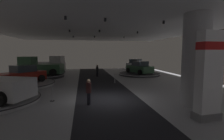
{
  "coord_description": "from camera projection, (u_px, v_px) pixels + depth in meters",
  "views": [
    {
      "loc": [
        -1.7,
        -11.17,
        3.21
      ],
      "look_at": [
        1.28,
        5.8,
        1.4
      ],
      "focal_mm": 26.96,
      "sensor_mm": 36.0,
      "label": 1
    }
  ],
  "objects": [
    {
      "name": "ground",
      "position": [
        108.0,
        100.0,
        11.57
      ],
      "size": [
        24.0,
        44.0,
        0.06
      ],
      "color": "#B2B2B7"
    },
    {
      "name": "ceiling_with_spotlights",
      "position": [
        108.0,
        16.0,
        10.99
      ],
      "size": [
        24.0,
        44.0,
        0.39
      ],
      "color": "silver"
    },
    {
      "name": "column_right",
      "position": [
        196.0,
        60.0,
        10.03
      ],
      "size": [
        1.58,
        1.58,
        5.5
      ],
      "color": "#ADADB2",
      "rests_on": "ground"
    },
    {
      "name": "brand_sign_pylon",
      "position": [
        209.0,
        75.0,
        7.87
      ],
      "size": [
        1.32,
        0.76,
        4.2
      ],
      "color": "slate",
      "rests_on": "ground"
    },
    {
      "name": "display_platform_far_left",
      "position": [
        42.0,
        76.0,
        21.72
      ],
      "size": [
        5.68,
        5.68,
        0.37
      ],
      "color": "#333338",
      "rests_on": "ground"
    },
    {
      "name": "pickup_truck_far_left",
      "position": [
        39.0,
        67.0,
        21.61
      ],
      "size": [
        5.57,
        3.35,
        2.3
      ],
      "color": "#2D5638",
      "rests_on": "display_platform_far_left"
    },
    {
      "name": "display_platform_deep_right",
      "position": [
        136.0,
        70.0,
        29.63
      ],
      "size": [
        4.64,
        4.64,
        0.34
      ],
      "color": "silver",
      "rests_on": "ground"
    },
    {
      "name": "display_car_deep_right",
      "position": [
        136.0,
        64.0,
        29.51
      ],
      "size": [
        4.16,
        4.32,
        1.71
      ],
      "color": "silver",
      "rests_on": "display_platform_deep_right"
    },
    {
      "name": "display_platform_far_right",
      "position": [
        139.0,
        74.0,
        23.96
      ],
      "size": [
        5.89,
        5.89,
        0.27
      ],
      "color": "#333338",
      "rests_on": "ground"
    },
    {
      "name": "display_car_far_right",
      "position": [
        140.0,
        68.0,
        23.84
      ],
      "size": [
        3.18,
        4.55,
        1.71
      ],
      "color": "#2D5638",
      "rests_on": "display_platform_far_right"
    },
    {
      "name": "display_platform_mid_left",
      "position": [
        23.0,
        84.0,
        16.33
      ],
      "size": [
        6.0,
        6.0,
        0.27
      ],
      "color": "#B7B7BC",
      "rests_on": "ground"
    },
    {
      "name": "display_car_mid_left",
      "position": [
        22.0,
        75.0,
        16.26
      ],
      "size": [
        4.16,
        4.31,
        1.71
      ],
      "color": "maroon",
      "rests_on": "display_platform_mid_left"
    },
    {
      "name": "display_platform_deep_left",
      "position": [
        47.0,
        71.0,
        26.74
      ],
      "size": [
        5.68,
        5.68,
        0.35
      ],
      "color": "#333338",
      "rests_on": "ground"
    },
    {
      "name": "pickup_truck_deep_left",
      "position": [
        49.0,
        65.0,
        26.6
      ],
      "size": [
        5.65,
        3.64,
        2.3
      ],
      "color": "silver",
      "rests_on": "display_platform_deep_left"
    },
    {
      "name": "visitor_walking_near",
      "position": [
        89.0,
        90.0,
        10.26
      ],
      "size": [
        0.32,
        0.32,
        1.59
      ],
      "color": "black",
      "rests_on": "ground"
    },
    {
      "name": "visitor_walking_far",
      "position": [
        97.0,
        70.0,
        22.24
      ],
      "size": [
        0.32,
        0.32,
        1.59
      ],
      "color": "black",
      "rests_on": "ground"
    },
    {
      "name": "stanchion_a",
      "position": [
        115.0,
        80.0,
        17.65
      ],
      "size": [
        0.28,
        0.28,
        1.01
      ],
      "color": "#333338",
      "rests_on": "ground"
    },
    {
      "name": "stanchion_b",
      "position": [
        52.0,
        96.0,
        11.06
      ],
      "size": [
        0.28,
        0.28,
        1.01
      ],
      "color": "#333338",
      "rests_on": "ground"
    }
  ]
}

